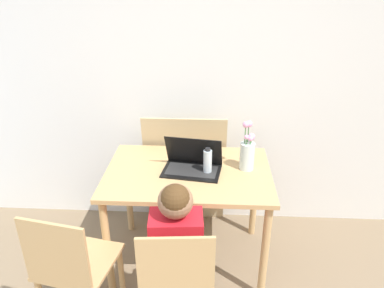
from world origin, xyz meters
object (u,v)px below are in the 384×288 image
chair_spare (73,267)px  water_bottle (208,161)px  flower_vase (247,152)px  person_seated (177,238)px  laptop (192,163)px  chair_occupied (177,282)px

chair_spare → water_bottle: bearing=-131.2°
flower_vase → water_bottle: (-0.26, -0.07, -0.04)m
chair_spare → person_seated: size_ratio=0.83×
laptop → person_seated: bearing=-87.7°
laptop → water_bottle: size_ratio=2.24×
chair_spare → water_bottle: size_ratio=4.66×
flower_vase → water_bottle: size_ratio=1.86×
chair_spare → flower_vase: flower_vase is taller
water_bottle → chair_occupied: bearing=-103.0°
chair_occupied → laptop: 0.78m
flower_vase → person_seated: bearing=-124.7°
chair_spare → water_bottle: 1.02m
person_seated → chair_spare: bearing=-0.2°
water_bottle → chair_spare: bearing=-142.4°
chair_occupied → chair_spare: 0.60m
person_seated → flower_vase: size_ratio=3.02×
chair_spare → laptop: size_ratio=2.08×
chair_occupied → laptop: size_ratio=2.08×
flower_vase → chair_occupied: bearing=-119.6°
laptop → flower_vase: bearing=13.7°
chair_spare → person_seated: person_seated is taller
chair_occupied → chair_spare: bearing=-11.5°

